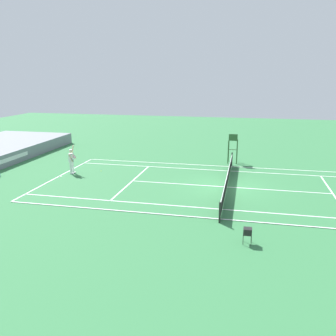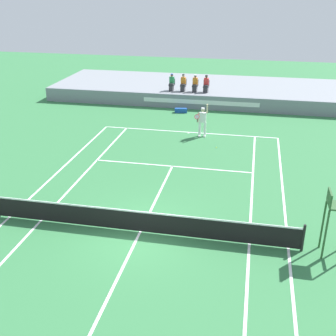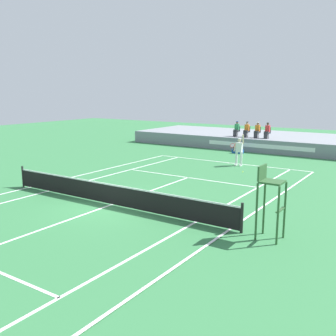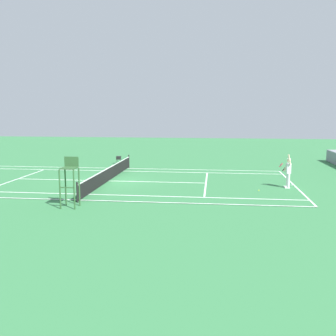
% 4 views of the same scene
% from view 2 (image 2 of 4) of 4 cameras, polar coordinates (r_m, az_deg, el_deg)
% --- Properties ---
extents(ground_plane, '(80.00, 80.00, 0.00)m').
position_cam_2_polar(ground_plane, '(16.40, -3.76, -8.65)').
color(ground_plane, '#337542').
extents(court, '(11.08, 23.88, 0.03)m').
position_cam_2_polar(court, '(16.40, -3.76, -8.62)').
color(court, '#337542').
rests_on(court, ground).
extents(net, '(11.98, 0.10, 1.07)m').
position_cam_2_polar(net, '(16.13, -3.81, -7.09)').
color(net, black).
rests_on(net, ground).
extents(barrier_wall, '(24.67, 0.25, 1.05)m').
position_cam_2_polar(barrier_wall, '(31.94, 4.39, 8.79)').
color(barrier_wall, gray).
rests_on(barrier_wall, ground).
extents(bleacher_platform, '(24.67, 7.69, 1.05)m').
position_cam_2_polar(bleacher_platform, '(35.76, 5.24, 10.40)').
color(bleacher_platform, gray).
rests_on(bleacher_platform, ground).
extents(spectator_seated_0, '(0.44, 0.60, 1.27)m').
position_cam_2_polar(spectator_seated_0, '(33.09, 0.49, 11.42)').
color(spectator_seated_0, '#474C56').
rests_on(spectator_seated_0, bleacher_platform).
extents(spectator_seated_1, '(0.44, 0.60, 1.27)m').
position_cam_2_polar(spectator_seated_1, '(32.94, 2.05, 11.35)').
color(spectator_seated_1, '#474C56').
rests_on(spectator_seated_1, bleacher_platform).
extents(spectator_seated_2, '(0.44, 0.60, 1.27)m').
position_cam_2_polar(spectator_seated_2, '(32.80, 3.66, 11.26)').
color(spectator_seated_2, '#474C56').
rests_on(spectator_seated_2, bleacher_platform).
extents(spectator_seated_3, '(0.44, 0.60, 1.27)m').
position_cam_2_polar(spectator_seated_3, '(32.70, 5.15, 11.17)').
color(spectator_seated_3, '#474C56').
rests_on(spectator_seated_3, bleacher_platform).
extents(tennis_player, '(0.76, 0.63, 2.08)m').
position_cam_2_polar(tennis_player, '(26.00, 4.65, 6.32)').
color(tennis_player, white).
rests_on(tennis_player, ground).
extents(tennis_ball, '(0.07, 0.07, 0.07)m').
position_cam_2_polar(tennis_ball, '(24.51, 6.51, 2.75)').
color(tennis_ball, '#D1E533').
rests_on(tennis_ball, ground).
extents(umpire_chair, '(0.77, 0.77, 2.44)m').
position_cam_2_polar(umpire_chair, '(15.45, 21.59, -5.95)').
color(umpire_chair, '#2D562D').
rests_on(umpire_chair, ground).
extents(equipment_bag, '(0.94, 0.45, 0.32)m').
position_cam_2_polar(equipment_bag, '(31.14, 1.75, 7.75)').
color(equipment_bag, '#194799').
rests_on(equipment_bag, ground).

